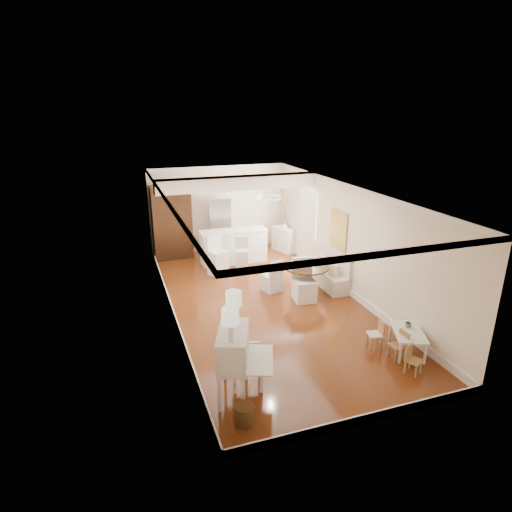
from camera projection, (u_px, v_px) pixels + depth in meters
room at (262, 222)px, 10.20m from camera, size 9.00×9.04×2.82m
secretary_bureau at (233, 364)px, 7.01m from camera, size 1.23×1.24×1.21m
gustavian_armchair at (247, 360)px, 7.30m from camera, size 0.71×0.71×1.01m
wicker_basket at (245, 414)px, 6.52m from camera, size 0.39×0.39×0.31m
kids_table at (407, 341)px, 8.40m from camera, size 0.87×1.06×0.46m
kids_chair_a at (398, 345)px, 8.16m from camera, size 0.28×0.28×0.58m
kids_chair_b at (375, 334)px, 8.55m from camera, size 0.33×0.33×0.58m
kids_chair_c at (414, 360)px, 7.71m from camera, size 0.35×0.35×0.54m
banquette at (328, 269)px, 11.45m from camera, size 0.52×1.60×0.98m
dining_table at (306, 280)px, 10.95m from camera, size 1.32×1.32×0.77m
slip_chair_near at (305, 280)px, 10.55m from camera, size 0.55×0.58×1.07m
slip_chair_far at (272, 275)px, 11.14m from camera, size 0.52×0.53×0.87m
breakfast_counter at (234, 246)px, 13.18m from camera, size 2.05×0.65×1.03m
bar_stool_left at (218, 256)px, 12.16m from camera, size 0.59×0.59×1.14m
bar_stool_right at (242, 254)px, 12.62m from camera, size 0.48×0.48×0.95m
pantry_cabinet at (172, 222)px, 13.42m from camera, size 1.20×0.60×2.30m
fridge at (231, 225)px, 14.06m from camera, size 0.75×0.65×1.80m
sideboard at (284, 240)px, 14.23m from camera, size 0.64×0.92×0.80m
pencil_cup at (408, 325)px, 8.46m from camera, size 0.15×0.15×0.10m
branch_vase at (285, 225)px, 14.04m from camera, size 0.20×0.20×0.18m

